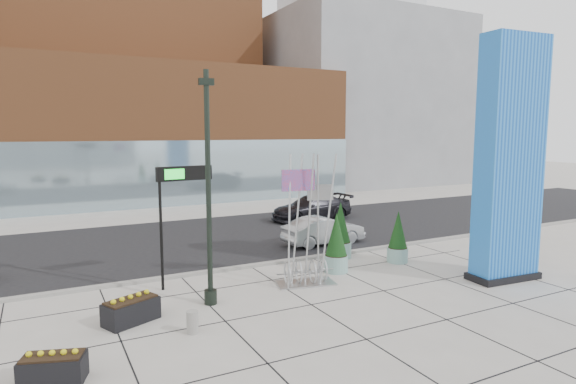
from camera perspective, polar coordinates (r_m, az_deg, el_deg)
name	(u,v)px	position (r m, az deg, el deg)	size (l,w,h in m)	color
ground	(271,300)	(16.67, -2.04, -12.71)	(160.00, 160.00, 0.00)	#9E9991
street_asphalt	(188,241)	(25.71, -11.76, -5.69)	(80.00, 12.00, 0.02)	black
curb_edge	(229,269)	(20.16, -7.02, -9.03)	(80.00, 0.30, 0.12)	gray
tower_podium	(141,134)	(41.88, -17.07, 6.63)	(34.00, 10.00, 11.00)	brown
tower_glass_front	(155,174)	(37.30, -15.53, 2.04)	(34.00, 0.60, 5.00)	#8CA5B2
building_grey_parking	(354,102)	(56.69, 7.86, 10.48)	(20.00, 18.00, 18.00)	slate
blue_pylon	(509,164)	(19.92, 24.75, 3.00)	(2.85, 1.44, 9.20)	#0C47B8
lamp_post	(209,211)	(15.76, -9.36, -2.26)	(0.49, 0.42, 7.60)	black
public_art_sculpture	(306,250)	(18.01, 2.17, -6.92)	(2.34, 1.52, 4.89)	#B9BBBE
concrete_bollard	(192,322)	(14.32, -11.26, -14.88)	(0.33, 0.33, 0.65)	gray
overhead_street_sign	(181,184)	(17.64, -12.59, 0.93)	(2.09, 0.44, 4.43)	black
round_planter_east	(398,238)	(21.56, 12.89, -5.33)	(0.90, 0.90, 2.26)	#81AEA7
round_planter_mid	(340,231)	(21.86, 6.22, -4.65)	(1.02, 1.02, 2.54)	#81AEA7
round_planter_west	(336,244)	(19.65, 5.74, -6.15)	(0.97, 0.97, 2.43)	#81AEA7
box_planter_north	(131,309)	(15.48, -18.11, -13.09)	(1.76, 1.36, 0.87)	black
box_planter_south	(53,367)	(12.80, -26.08, -18.14)	(1.54, 1.11, 0.76)	black
car_silver_mid	(324,231)	(24.39, 4.24, -4.60)	(1.48, 4.25, 1.40)	#9EA1A5
car_dark_east	(312,208)	(31.03, 2.81, -1.89)	(2.20, 5.42, 1.57)	black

